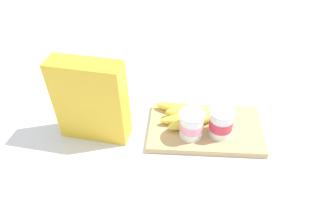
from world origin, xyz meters
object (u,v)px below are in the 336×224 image
Objects in this scene: cutting_board at (205,128)px; yogurt_cup_back at (191,125)px; cereal_box at (91,101)px; banana_bunch at (189,115)px; yogurt_cup_front at (221,123)px.

yogurt_cup_back is (0.04, 0.04, 0.05)m from cutting_board.
yogurt_cup_back is at bearing -173.80° from cereal_box.
yogurt_cup_back is 0.07m from banana_bunch.
cutting_board is 1.72× the size of banana_bunch.
yogurt_cup_front is 0.08m from yogurt_cup_back.
cereal_box is 0.29m from banana_bunch.
cutting_board is 4.14× the size of yogurt_cup_back.
cutting_board is at bearing -36.23° from yogurt_cup_front.
banana_bunch is (-0.27, -0.06, -0.09)m from cereal_box.
yogurt_cup_front is (-0.36, -0.00, -0.06)m from cereal_box.
yogurt_cup_front is at bearing -172.91° from yogurt_cup_back.
cereal_box is at bearing 0.27° from yogurt_cup_front.
cereal_box reaches higher than yogurt_cup_front.
yogurt_cup_front is at bearing -171.73° from cereal_box.
yogurt_cup_front reaches higher than yogurt_cup_back.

